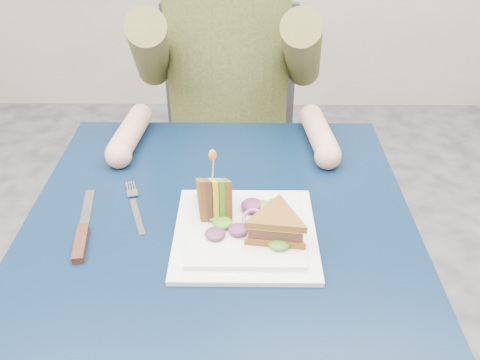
{
  "coord_description": "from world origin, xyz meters",
  "views": [
    {
      "loc": [
        0.05,
        -0.79,
        1.34
      ],
      "look_at": [
        0.04,
        -0.02,
        0.82
      ],
      "focal_mm": 38.0,
      "sensor_mm": 36.0,
      "label": 1
    }
  ],
  "objects_px": {
    "fork": "(135,208)",
    "table": "(221,242)",
    "plate": "(245,232)",
    "sandwich_flat": "(276,225)",
    "diner": "(227,31)",
    "sandwich_upright": "(214,197)",
    "knife": "(82,236)",
    "chair": "(230,134)"
  },
  "relations": [
    {
      "from": "fork",
      "to": "table",
      "type": "bearing_deg",
      "value": -2.52
    },
    {
      "from": "plate",
      "to": "sandwich_flat",
      "type": "bearing_deg",
      "value": -24.44
    },
    {
      "from": "table",
      "to": "diner",
      "type": "bearing_deg",
      "value": 90.0
    },
    {
      "from": "table",
      "to": "sandwich_upright",
      "type": "distance_m",
      "value": 0.14
    },
    {
      "from": "plate",
      "to": "sandwich_upright",
      "type": "relative_size",
      "value": 1.99
    },
    {
      "from": "sandwich_flat",
      "to": "fork",
      "type": "relative_size",
      "value": 0.79
    },
    {
      "from": "sandwich_flat",
      "to": "plate",
      "type": "bearing_deg",
      "value": 155.56
    },
    {
      "from": "fork",
      "to": "knife",
      "type": "distance_m",
      "value": 0.12
    },
    {
      "from": "diner",
      "to": "knife",
      "type": "relative_size",
      "value": 3.37
    },
    {
      "from": "table",
      "to": "fork",
      "type": "xyz_separation_m",
      "value": [
        -0.17,
        0.01,
        0.08
      ]
    },
    {
      "from": "chair",
      "to": "knife",
      "type": "distance_m",
      "value": 0.8
    },
    {
      "from": "table",
      "to": "fork",
      "type": "relative_size",
      "value": 4.29
    },
    {
      "from": "table",
      "to": "fork",
      "type": "bearing_deg",
      "value": 177.48
    },
    {
      "from": "sandwich_upright",
      "to": "chair",
      "type": "bearing_deg",
      "value": 89.25
    },
    {
      "from": "fork",
      "to": "sandwich_upright",
      "type": "bearing_deg",
      "value": -11.69
    },
    {
      "from": "diner",
      "to": "fork",
      "type": "xyz_separation_m",
      "value": [
        -0.17,
        -0.54,
        -0.18
      ]
    },
    {
      "from": "diner",
      "to": "fork",
      "type": "height_order",
      "value": "diner"
    },
    {
      "from": "sandwich_flat",
      "to": "diner",
      "type": "bearing_deg",
      "value": 99.29
    },
    {
      "from": "fork",
      "to": "plate",
      "type": "bearing_deg",
      "value": -19.71
    },
    {
      "from": "diner",
      "to": "plate",
      "type": "distance_m",
      "value": 0.64
    },
    {
      "from": "knife",
      "to": "diner",
      "type": "bearing_deg",
      "value": 68.3
    },
    {
      "from": "diner",
      "to": "sandwich_flat",
      "type": "bearing_deg",
      "value": -80.71
    },
    {
      "from": "table",
      "to": "knife",
      "type": "height_order",
      "value": "knife"
    },
    {
      "from": "fork",
      "to": "knife",
      "type": "xyz_separation_m",
      "value": [
        -0.08,
        -0.09,
        0.0
      ]
    },
    {
      "from": "chair",
      "to": "knife",
      "type": "height_order",
      "value": "chair"
    },
    {
      "from": "chair",
      "to": "plate",
      "type": "height_order",
      "value": "chair"
    },
    {
      "from": "diner",
      "to": "knife",
      "type": "height_order",
      "value": "diner"
    },
    {
      "from": "chair",
      "to": "sandwich_upright",
      "type": "height_order",
      "value": "chair"
    },
    {
      "from": "table",
      "to": "diner",
      "type": "height_order",
      "value": "diner"
    },
    {
      "from": "diner",
      "to": "chair",
      "type": "bearing_deg",
      "value": 90.0
    },
    {
      "from": "plate",
      "to": "fork",
      "type": "xyz_separation_m",
      "value": [
        -0.22,
        0.08,
        -0.01
      ]
    },
    {
      "from": "table",
      "to": "plate",
      "type": "relative_size",
      "value": 2.88
    },
    {
      "from": "table",
      "to": "diner",
      "type": "xyz_separation_m",
      "value": [
        -0.0,
        0.54,
        0.26
      ]
    },
    {
      "from": "sandwich_upright",
      "to": "fork",
      "type": "xyz_separation_m",
      "value": [
        -0.16,
        0.03,
        -0.05
      ]
    },
    {
      "from": "diner",
      "to": "plate",
      "type": "relative_size",
      "value": 2.87
    },
    {
      "from": "diner",
      "to": "knife",
      "type": "xyz_separation_m",
      "value": [
        -0.25,
        -0.63,
        -0.18
      ]
    },
    {
      "from": "plate",
      "to": "sandwich_flat",
      "type": "distance_m",
      "value": 0.07
    },
    {
      "from": "table",
      "to": "knife",
      "type": "relative_size",
      "value": 3.39
    },
    {
      "from": "plate",
      "to": "sandwich_flat",
      "type": "relative_size",
      "value": 1.88
    },
    {
      "from": "sandwich_flat",
      "to": "fork",
      "type": "height_order",
      "value": "sandwich_flat"
    },
    {
      "from": "chair",
      "to": "sandwich_flat",
      "type": "relative_size",
      "value": 6.74
    },
    {
      "from": "plate",
      "to": "sandwich_upright",
      "type": "height_order",
      "value": "sandwich_upright"
    }
  ]
}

